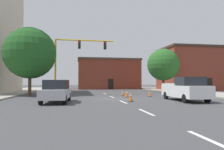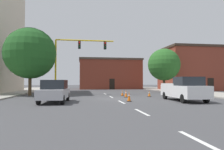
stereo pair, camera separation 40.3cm
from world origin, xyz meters
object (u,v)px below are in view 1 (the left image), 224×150
pickup_truck_white (185,89)px  tree_right_mid (163,65)px  traffic_cone_roadside_a (123,93)px  traffic_signal_gantry (64,77)px  sedan_silver_near_left (56,91)px  tree_left_near (30,53)px  traffic_cone_roadside_b (150,94)px  traffic_cone_roadside_d (131,97)px  traffic_cone_roadside_c (127,94)px

pickup_truck_white → tree_right_mid: bearing=73.6°
pickup_truck_white → traffic_cone_roadside_a: bearing=119.0°
traffic_signal_gantry → sedan_silver_near_left: bearing=-89.7°
tree_left_near → pickup_truck_white: bearing=-31.5°
traffic_cone_roadside_b → sedan_silver_near_left: bearing=-152.0°
traffic_signal_gantry → tree_right_mid: (14.66, 4.14, 2.02)m
tree_right_mid → tree_left_near: bearing=-164.2°
tree_right_mid → traffic_cone_roadside_d: (-8.72, -13.71, -3.82)m
traffic_signal_gantry → traffic_cone_roadside_d: 11.40m
tree_right_mid → sedan_silver_near_left: bearing=-137.1°
traffic_cone_roadside_c → traffic_signal_gantry: bearing=142.4°
traffic_cone_roadside_a → traffic_cone_roadside_c: 2.22m
tree_right_mid → traffic_cone_roadside_d: 16.69m
traffic_signal_gantry → traffic_cone_roadside_b: traffic_signal_gantry is taller
pickup_truck_white → traffic_cone_roadside_c: pickup_truck_white is taller
tree_left_near → sedan_silver_near_left: (3.75, -8.39, -3.98)m
pickup_truck_white → traffic_cone_roadside_d: (-4.62, 0.25, -0.59)m
traffic_cone_roadside_c → traffic_cone_roadside_d: (-0.72, -4.44, 0.02)m
pickup_truck_white → traffic_cone_roadside_c: bearing=129.7°
pickup_truck_white → sedan_silver_near_left: 10.51m
traffic_cone_roadside_b → tree_right_mid: bearing=58.5°
tree_right_mid → traffic_cone_roadside_b: (-5.30, -8.66, -3.89)m
traffic_signal_gantry → traffic_cone_roadside_a: (6.73, -2.91, -1.86)m
traffic_cone_roadside_a → traffic_cone_roadside_c: traffic_cone_roadside_c is taller
traffic_cone_roadside_b → traffic_cone_roadside_c: size_ratio=0.85×
tree_right_mid → tree_left_near: tree_left_near is taller
pickup_truck_white → traffic_cone_roadside_c: size_ratio=7.36×
traffic_signal_gantry → traffic_cone_roadside_d: (5.93, -9.57, -1.80)m
traffic_signal_gantry → traffic_cone_roadside_c: (6.66, -5.13, -1.82)m
tree_right_mid → pickup_truck_white: tree_right_mid is taller
tree_right_mid → sedan_silver_near_left: tree_right_mid is taller
traffic_signal_gantry → pickup_truck_white: (10.55, -9.82, -1.21)m
traffic_cone_roadside_c → tree_right_mid: bearing=49.2°
pickup_truck_white → traffic_cone_roadside_d: bearing=176.9°
tree_left_near → traffic_cone_roadside_a: bearing=-10.0°
tree_left_near → traffic_cone_roadside_b: size_ratio=12.39×
pickup_truck_white → traffic_cone_roadside_a: size_ratio=8.45×
tree_right_mid → sedan_silver_near_left: size_ratio=1.45×
tree_right_mid → pickup_truck_white: 14.90m
traffic_cone_roadside_b → traffic_cone_roadside_c: traffic_cone_roadside_c is taller
sedan_silver_near_left → traffic_cone_roadside_c: sedan_silver_near_left is taller
traffic_cone_roadside_b → traffic_cone_roadside_c: (-2.70, -0.61, 0.06)m
pickup_truck_white → traffic_cone_roadside_b: bearing=102.7°
traffic_cone_roadside_a → pickup_truck_white: bearing=-61.0°
traffic_cone_roadside_c → traffic_cone_roadside_d: traffic_cone_roadside_d is taller
pickup_truck_white → traffic_cone_roadside_a: 7.92m
traffic_cone_roadside_c → traffic_cone_roadside_d: 4.50m
tree_right_mid → traffic_cone_roadside_a: 11.30m
sedan_silver_near_left → traffic_cone_roadside_b: sedan_silver_near_left is taller
tree_left_near → traffic_cone_roadside_a: size_ratio=12.07×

